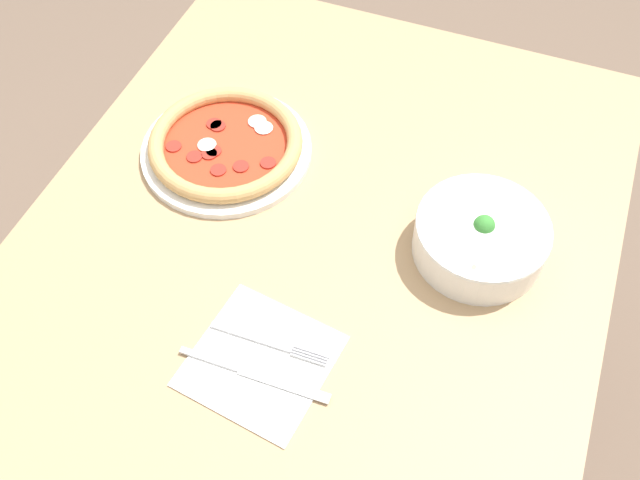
# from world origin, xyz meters

# --- Properties ---
(ground_plane) EXTENTS (8.00, 8.00, 0.00)m
(ground_plane) POSITION_xyz_m (0.00, 0.00, 0.00)
(ground_plane) COLOR brown
(dining_table) EXTENTS (1.11, 0.89, 0.78)m
(dining_table) POSITION_xyz_m (0.00, 0.00, 0.66)
(dining_table) COLOR tan
(dining_table) RESTS_ON ground_plane
(pizza) EXTENTS (0.29, 0.29, 0.04)m
(pizza) POSITION_xyz_m (-0.11, -0.20, 0.80)
(pizza) COLOR white
(pizza) RESTS_ON dining_table
(bowl) EXTENTS (0.20, 0.20, 0.08)m
(bowl) POSITION_xyz_m (-0.06, 0.24, 0.82)
(bowl) COLOR white
(bowl) RESTS_ON dining_table
(napkin) EXTENTS (0.20, 0.20, 0.00)m
(napkin) POSITION_xyz_m (0.22, 0.01, 0.78)
(napkin) COLOR white
(napkin) RESTS_ON dining_table
(fork) EXTENTS (0.02, 0.17, 0.00)m
(fork) POSITION_xyz_m (0.20, 0.01, 0.78)
(fork) COLOR silver
(fork) RESTS_ON napkin
(knife) EXTENTS (0.02, 0.22, 0.01)m
(knife) POSITION_xyz_m (0.25, -0.00, 0.78)
(knife) COLOR silver
(knife) RESTS_ON napkin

